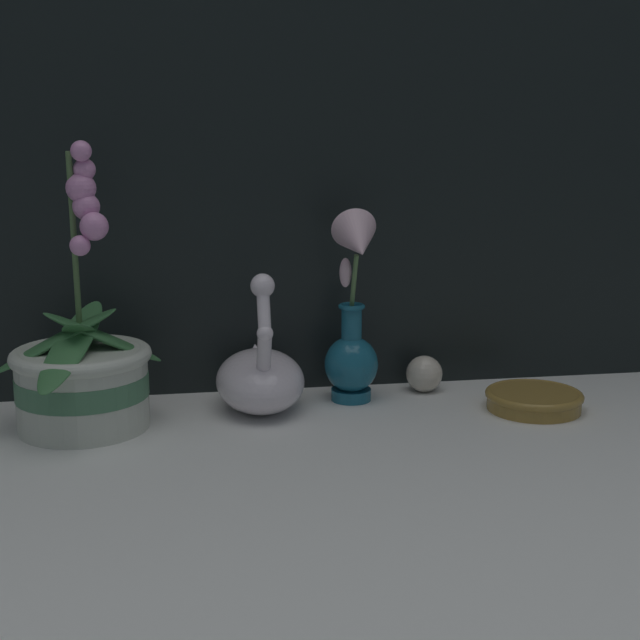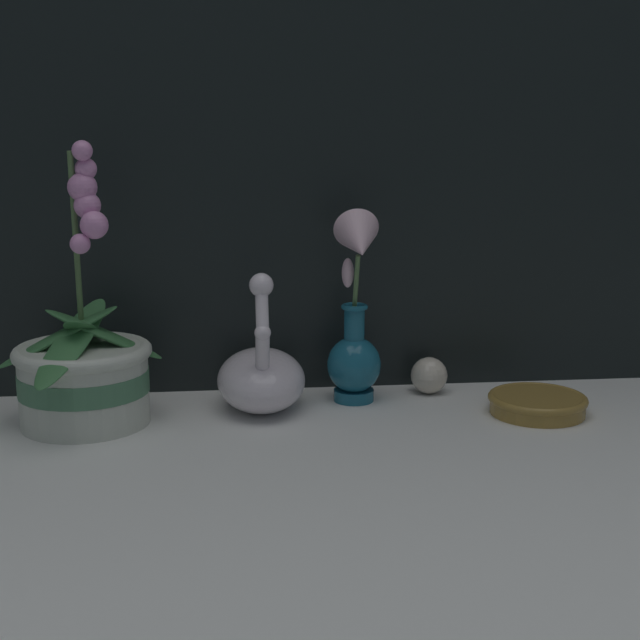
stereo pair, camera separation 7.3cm
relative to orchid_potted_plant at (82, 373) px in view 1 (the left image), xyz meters
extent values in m
plane|color=silver|center=(0.31, -0.13, -0.08)|extent=(2.80, 2.80, 0.00)
cylinder|color=beige|center=(0.00, 0.00, -0.02)|extent=(0.18, 0.18, 0.11)
cylinder|color=#477A56|center=(0.00, 0.00, -0.02)|extent=(0.18, 0.18, 0.03)
torus|color=beige|center=(0.00, 0.00, 0.03)|extent=(0.19, 0.19, 0.02)
cylinder|color=#4C6B3D|center=(0.00, 0.00, 0.17)|extent=(0.01, 0.02, 0.27)
ellipsoid|color=#38703D|center=(0.03, 0.01, 0.05)|extent=(0.17, 0.07, 0.09)
ellipsoid|color=#38703D|center=(0.00, 0.03, 0.05)|extent=(0.06, 0.18, 0.08)
ellipsoid|color=#38703D|center=(-0.03, 0.00, 0.05)|extent=(0.17, 0.07, 0.09)
ellipsoid|color=#38703D|center=(-0.01, -0.03, 0.05)|extent=(0.10, 0.22, 0.09)
sphere|color=#DB8EC6|center=(0.02, -0.01, 0.30)|extent=(0.03, 0.03, 0.03)
sphere|color=#DB8EC6|center=(0.02, 0.00, 0.28)|extent=(0.03, 0.03, 0.03)
sphere|color=#DB8EC6|center=(0.01, 0.00, 0.25)|extent=(0.04, 0.04, 0.04)
sphere|color=#DB8EC6|center=(0.02, -0.01, 0.23)|extent=(0.04, 0.04, 0.04)
sphere|color=#DB8EC6|center=(0.03, -0.03, 0.20)|extent=(0.04, 0.04, 0.04)
sphere|color=#DB8EC6|center=(0.01, -0.03, 0.18)|extent=(0.03, 0.03, 0.03)
ellipsoid|color=white|center=(0.25, 0.04, -0.03)|extent=(0.13, 0.17, 0.09)
cone|color=white|center=(0.25, 0.10, -0.02)|extent=(0.06, 0.08, 0.08)
cylinder|color=white|center=(0.25, -0.03, 0.02)|extent=(0.02, 0.05, 0.07)
sphere|color=white|center=(0.25, -0.04, 0.06)|extent=(0.02, 0.02, 0.02)
cylinder|color=white|center=(0.25, -0.03, 0.09)|extent=(0.02, 0.04, 0.07)
sphere|color=white|center=(0.25, -0.02, 0.12)|extent=(0.03, 0.03, 0.03)
cylinder|color=#195B75|center=(0.39, 0.07, -0.07)|extent=(0.06, 0.06, 0.02)
ellipsoid|color=#195B75|center=(0.39, 0.07, -0.02)|extent=(0.08, 0.08, 0.09)
cylinder|color=#195B75|center=(0.39, 0.07, 0.04)|extent=(0.03, 0.03, 0.05)
torus|color=#195B75|center=(0.39, 0.07, 0.07)|extent=(0.04, 0.04, 0.01)
cylinder|color=#567A47|center=(0.39, 0.05, 0.11)|extent=(0.01, 0.04, 0.08)
cone|color=beige|center=(0.39, 0.02, 0.17)|extent=(0.07, 0.09, 0.09)
ellipsoid|color=beige|center=(0.38, 0.06, 0.12)|extent=(0.02, 0.02, 0.04)
sphere|color=beige|center=(0.51, 0.09, -0.05)|extent=(0.06, 0.06, 0.06)
cylinder|color=olive|center=(0.65, -0.02, -0.06)|extent=(0.14, 0.14, 0.03)
torus|color=olive|center=(0.65, -0.02, -0.06)|extent=(0.14, 0.14, 0.01)
camera|label=1|loc=(0.13, -1.22, 0.33)|focal=50.00mm
camera|label=2|loc=(0.20, -1.23, 0.33)|focal=50.00mm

